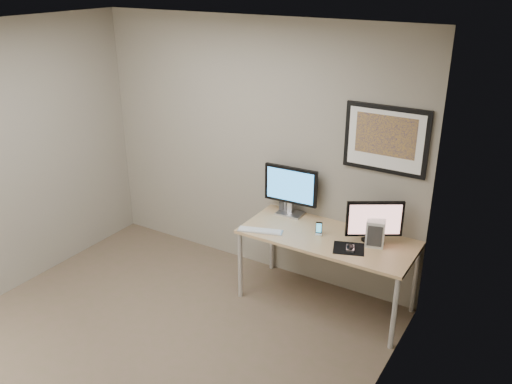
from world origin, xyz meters
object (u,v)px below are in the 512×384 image
at_px(desk, 327,242).
at_px(speaker_right, 355,219).
at_px(monitor_tv, 374,221).
at_px(phone_dock, 319,228).
at_px(fan_unit, 375,233).
at_px(framed_art, 386,139).
at_px(keyboard, 260,231).
at_px(monitor_large, 291,189).
at_px(speaker_left, 284,202).

xyz_separation_m(desk, speaker_right, (0.14, 0.31, 0.15)).
distance_m(monitor_tv, phone_dock, 0.51).
xyz_separation_m(desk, phone_dock, (-0.08, -0.02, 0.13)).
bearing_deg(phone_dock, fan_unit, -11.43).
relative_size(framed_art, keyboard, 1.80).
height_order(monitor_tv, speaker_right, monitor_tv).
bearing_deg(monitor_tv, monitor_large, 139.97).
relative_size(speaker_left, speaker_right, 1.18).
xyz_separation_m(monitor_large, monitor_tv, (0.91, -0.14, -0.06)).
distance_m(monitor_tv, speaker_left, 1.02).
height_order(desk, keyboard, keyboard).
bearing_deg(speaker_left, fan_unit, 5.60).
bearing_deg(monitor_tv, speaker_left, 137.85).
bearing_deg(speaker_right, monitor_large, -162.03).
bearing_deg(fan_unit, speaker_left, 151.72).
relative_size(speaker_left, keyboard, 0.47).
xyz_separation_m(monitor_large, keyboard, (-0.07, -0.47, -0.27)).
distance_m(phone_dock, fan_unit, 0.52).
height_order(speaker_left, speaker_right, speaker_left).
height_order(speaker_left, phone_dock, speaker_left).
distance_m(monitor_large, keyboard, 0.55).
xyz_separation_m(framed_art, monitor_tv, (0.04, -0.23, -0.68)).
xyz_separation_m(framed_art, phone_dock, (-0.43, -0.35, -0.83)).
distance_m(monitor_large, speaker_right, 0.69).
relative_size(monitor_large, speaker_left, 2.78).
bearing_deg(fan_unit, speaker_right, 122.40).
distance_m(speaker_right, keyboard, 0.91).
xyz_separation_m(monitor_large, fan_unit, (0.94, -0.19, -0.15)).
xyz_separation_m(speaker_left, phone_dock, (0.52, -0.30, -0.03)).
distance_m(monitor_large, speaker_left, 0.21).
relative_size(desk, phone_dock, 12.41).
distance_m(desk, monitor_large, 0.66).
bearing_deg(fan_unit, framed_art, 89.51).
distance_m(speaker_right, phone_dock, 0.39).
relative_size(desk, speaker_right, 9.53).
height_order(speaker_left, fan_unit, fan_unit).
height_order(monitor_tv, phone_dock, monitor_tv).
relative_size(framed_art, speaker_right, 4.47).
relative_size(desk, fan_unit, 6.53).
distance_m(speaker_left, speaker_right, 0.75).
height_order(monitor_large, speaker_right, monitor_large).
distance_m(speaker_right, fan_unit, 0.39).
bearing_deg(monitor_large, monitor_tv, -11.19).
relative_size(desk, monitor_tv, 3.58).
bearing_deg(framed_art, desk, -136.54).
xyz_separation_m(framed_art, fan_unit, (0.08, -0.29, -0.77)).
xyz_separation_m(monitor_large, speaker_right, (0.66, 0.07, -0.19)).
height_order(monitor_large, monitor_tv, monitor_large).
bearing_deg(speaker_right, fan_unit, -30.72).
relative_size(monitor_large, speaker_right, 3.27).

